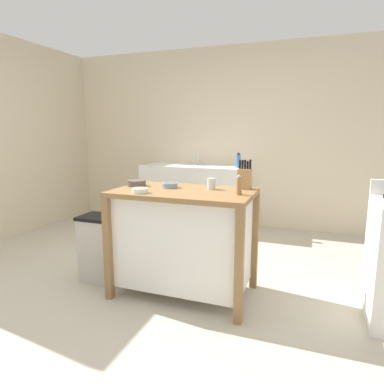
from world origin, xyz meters
name	(u,v)px	position (x,y,z in m)	size (l,w,h in m)	color
ground_plane	(153,293)	(0.00, 0.00, 0.00)	(6.08, 6.08, 0.00)	#BCB29E
wall_back	(227,138)	(0.00, 2.51, 1.30)	(5.08, 0.10, 2.60)	beige
wall_left	(11,139)	(-2.54, 0.95, 1.30)	(0.10, 3.11, 2.60)	beige
kitchen_island	(184,236)	(0.25, 0.12, 0.51)	(1.16, 0.69, 0.91)	olive
knife_block	(245,178)	(0.71, 0.37, 1.01)	(0.11, 0.09, 0.25)	#AD7F4C
bowl_ceramic_wide	(140,190)	(-0.03, -0.12, 0.93)	(0.13, 0.13, 0.04)	silver
bowl_stoneware_deep	(170,185)	(0.09, 0.19, 0.94)	(0.14, 0.14, 0.04)	gray
bowl_ceramic_small	(137,183)	(-0.22, 0.17, 0.94)	(0.16, 0.16, 0.05)	#564C47
drinking_cup	(211,184)	(0.45, 0.24, 0.96)	(0.07, 0.07, 0.09)	silver
pepper_grinder	(239,185)	(0.73, 0.08, 0.99)	(0.04, 0.04, 0.16)	#9E7042
trash_bin	(101,248)	(-0.57, 0.08, 0.32)	(0.36, 0.28, 0.63)	#B7B2A8
sink_counter	(194,196)	(-0.39, 2.16, 0.45)	(1.51, 0.60, 0.90)	white
sink_faucet	(197,157)	(-0.39, 2.30, 1.01)	(0.02, 0.02, 0.22)	#B7BCC1
bottle_spray_cleaner	(238,161)	(0.27, 2.10, 1.00)	(0.06, 0.06, 0.20)	blue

